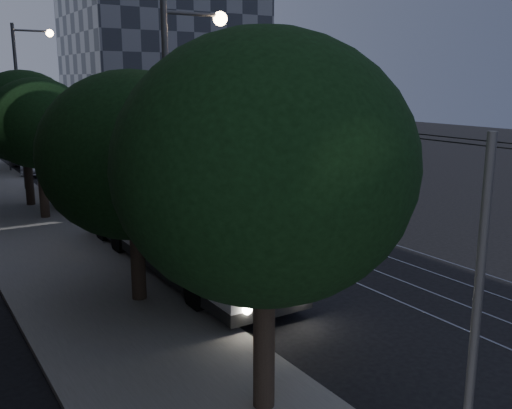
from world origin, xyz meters
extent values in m
plane|color=black|center=(0.00, 0.00, 0.00)|extent=(120.00, 120.00, 0.00)
cube|color=gray|center=(-7.50, 20.00, 0.07)|extent=(5.00, 90.00, 0.15)
cube|color=#95959D|center=(0.28, 20.00, 0.01)|extent=(0.08, 90.00, 0.02)
cube|color=#95959D|center=(1.72, 20.00, 0.01)|extent=(0.08, 90.00, 0.02)
cube|color=#95959D|center=(3.28, 20.00, 0.01)|extent=(0.08, 90.00, 0.02)
cube|color=#95959D|center=(4.72, 20.00, 0.01)|extent=(0.08, 90.00, 0.02)
cylinder|color=black|center=(-3.85, 20.00, 5.60)|extent=(0.02, 90.00, 0.02)
cylinder|color=black|center=(-3.15, 20.00, 5.60)|extent=(0.02, 90.00, 0.02)
cylinder|color=#525254|center=(-5.30, -10.00, 3.00)|extent=(0.14, 0.14, 6.00)
cylinder|color=#525254|center=(-5.30, 10.00, 3.00)|extent=(0.14, 0.14, 6.00)
cylinder|color=#525254|center=(-5.30, 30.00, 3.00)|extent=(0.14, 0.14, 6.00)
cube|color=#323740|center=(18.00, 55.00, 12.00)|extent=(22.00, 18.00, 24.00)
cube|color=silver|center=(-4.09, 3.30, 1.84)|extent=(2.71, 12.43, 2.95)
cube|color=black|center=(-4.09, 3.30, 0.52)|extent=(2.75, 12.47, 0.36)
cube|color=black|center=(-4.09, 3.82, 1.97)|extent=(2.75, 9.85, 1.09)
cube|color=black|center=(-4.09, -2.88, 2.12)|extent=(2.34, 0.09, 1.35)
cube|color=black|center=(-4.09, 9.48, 2.07)|extent=(2.14, 0.09, 1.04)
cube|color=#27EC3B|center=(-4.09, -2.88, 3.05)|extent=(1.66, 0.07, 0.33)
cube|color=#959598|center=(-4.09, 6.41, 3.57)|extent=(2.25, 2.29, 0.52)
sphere|color=white|center=(-4.97, -2.93, 0.78)|extent=(0.27, 0.27, 0.27)
sphere|color=white|center=(-3.21, -2.93, 0.78)|extent=(0.27, 0.27, 0.27)
cylinder|color=#525254|center=(-4.40, 7.50, 4.51)|extent=(0.06, 4.68, 2.24)
cylinder|color=#525254|center=(-3.78, 7.50, 4.51)|extent=(0.06, 4.68, 2.24)
cylinder|color=black|center=(-5.36, -0.67, 0.52)|extent=(0.31, 1.04, 1.04)
cylinder|color=black|center=(-2.82, -0.67, 0.52)|extent=(0.31, 1.04, 1.04)
cylinder|color=black|center=(-5.36, 6.04, 0.52)|extent=(0.31, 1.04, 1.04)
cylinder|color=black|center=(-2.82, 6.04, 0.52)|extent=(0.31, 1.04, 1.04)
cylinder|color=black|center=(-5.36, 8.02, 0.52)|extent=(0.31, 1.04, 1.04)
cylinder|color=black|center=(-2.82, 8.02, 0.52)|extent=(0.31, 1.04, 1.04)
imported|color=#9A9DA1|center=(-3.42, 13.50, 0.92)|extent=(4.77, 7.24, 1.85)
imported|color=#B0B0B5|center=(-3.03, 15.20, 0.73)|extent=(1.92, 4.34, 1.45)
imported|color=white|center=(-3.94, 19.50, 0.66)|extent=(2.92, 4.89, 1.33)
imported|color=silver|center=(-3.83, 28.25, 0.79)|extent=(2.93, 5.07, 1.58)
imported|color=silver|center=(-3.61, 32.12, 0.69)|extent=(3.03, 4.34, 1.37)
cylinder|color=#2E2119|center=(-6.50, -6.08, 1.47)|extent=(0.44, 0.44, 2.94)
ellipsoid|color=black|center=(-6.50, -6.08, 5.09)|extent=(5.73, 5.73, 5.15)
cylinder|color=#2E2119|center=(-6.50, 0.89, 1.25)|extent=(0.44, 0.44, 2.51)
ellipsoid|color=black|center=(-6.50, 0.89, 4.55)|extent=(5.45, 5.45, 4.90)
cylinder|color=#2E2119|center=(-6.50, 13.39, 1.46)|extent=(0.44, 0.44, 2.91)
ellipsoid|color=black|center=(-6.50, 13.39, 4.69)|extent=(4.73, 4.73, 4.26)
cylinder|color=#2E2119|center=(-6.50, 16.76, 1.41)|extent=(0.44, 0.44, 2.81)
ellipsoid|color=black|center=(-6.50, 16.76, 4.81)|extent=(5.32, 5.32, 4.79)
cylinder|color=#525254|center=(-5.20, 1.32, 4.50)|extent=(0.20, 0.20, 9.00)
cylinder|color=#525254|center=(-4.21, 1.32, 8.64)|extent=(1.98, 0.12, 0.12)
sphere|color=#FFC98C|center=(-3.31, 1.32, 8.55)|extent=(0.44, 0.44, 0.44)
cylinder|color=#525254|center=(-5.80, 21.65, 4.95)|extent=(0.20, 0.20, 9.90)
cylinder|color=#525254|center=(-4.71, 21.65, 9.51)|extent=(2.18, 0.12, 0.12)
sphere|color=#FFC98C|center=(-3.72, 21.65, 9.41)|extent=(0.44, 0.44, 0.44)
camera|label=1|loc=(-12.30, -14.92, 6.70)|focal=40.00mm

